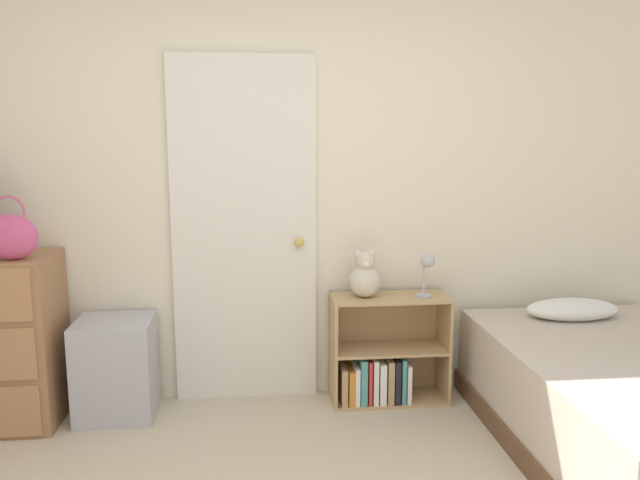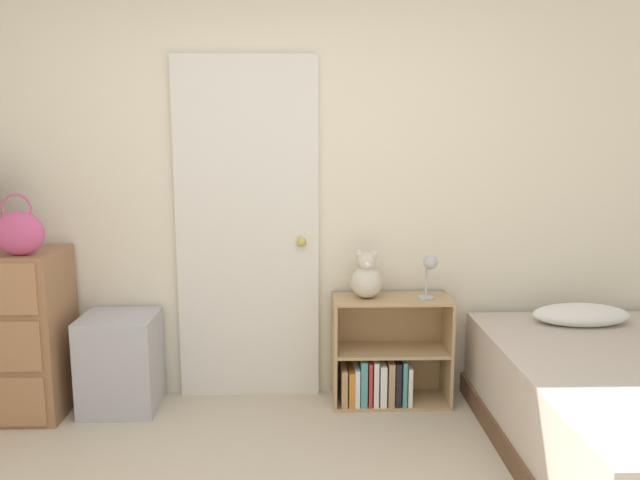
{
  "view_description": "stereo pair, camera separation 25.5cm",
  "coord_description": "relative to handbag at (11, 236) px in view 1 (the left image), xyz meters",
  "views": [
    {
      "loc": [
        -0.05,
        -1.65,
        1.57
      ],
      "look_at": [
        0.3,
        1.73,
        0.99
      ],
      "focal_mm": 35.0,
      "sensor_mm": 36.0,
      "label": 1
    },
    {
      "loc": [
        0.21,
        -1.67,
        1.57
      ],
      "look_at": [
        0.3,
        1.73,
        0.99
      ],
      "focal_mm": 35.0,
      "sensor_mm": 36.0,
      "label": 2
    }
  ],
  "objects": [
    {
      "name": "bed",
      "position": [
        3.07,
        -0.57,
        -0.8
      ],
      "size": [
        1.21,
        1.86,
        0.62
      ],
      "color": "brown",
      "rests_on": "ground_plane"
    },
    {
      "name": "handbag",
      "position": [
        0.0,
        0.0,
        0.0
      ],
      "size": [
        0.27,
        0.13,
        0.33
      ],
      "color": "#C64C7F",
      "rests_on": "dresser"
    },
    {
      "name": "door_closed",
      "position": [
        1.17,
        0.35,
        -0.05
      ],
      "size": [
        0.83,
        0.09,
        2.01
      ],
      "color": "silver",
      "rests_on": "ground_plane"
    },
    {
      "name": "teddy_bear",
      "position": [
        1.86,
        0.21,
        -0.3
      ],
      "size": [
        0.18,
        0.18,
        0.28
      ],
      "color": "beige",
      "rests_on": "bookshelf"
    },
    {
      "name": "wall_back",
      "position": [
        1.29,
        0.4,
        0.22
      ],
      "size": [
        10.0,
        0.06,
        2.55
      ],
      "color": "beige",
      "rests_on": "ground_plane"
    },
    {
      "name": "desk_lamp",
      "position": [
        2.21,
        0.17,
        -0.24
      ],
      "size": [
        0.11,
        0.1,
        0.26
      ],
      "color": "#B2B2B7",
      "rests_on": "bookshelf"
    },
    {
      "name": "storage_bin",
      "position": [
        0.44,
        0.16,
        -0.78
      ],
      "size": [
        0.42,
        0.38,
        0.56
      ],
      "color": "#ADADB7",
      "rests_on": "ground_plane"
    },
    {
      "name": "bookshelf",
      "position": [
        1.97,
        0.21,
        -0.82
      ],
      "size": [
        0.68,
        0.29,
        0.64
      ],
      "color": "tan",
      "rests_on": "ground_plane"
    }
  ]
}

